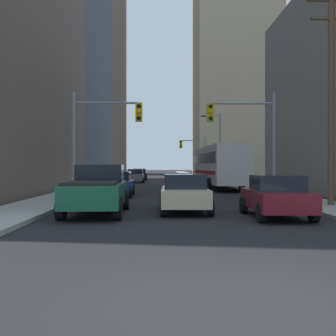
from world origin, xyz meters
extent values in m
plane|color=black|center=(0.00, 0.00, 0.00)|extent=(400.00, 400.00, 0.00)
cube|color=#9E9E99|center=(-6.36, 50.00, 0.07)|extent=(2.60, 160.00, 0.15)
cube|color=#9E9E99|center=(6.36, 50.00, 0.07)|extent=(2.60, 160.00, 0.15)
cube|color=silver|center=(4.06, 27.98, 1.95)|extent=(2.92, 11.58, 2.90)
cube|color=black|center=(2.80, 27.98, 2.47)|extent=(0.41, 10.57, 0.80)
cube|color=red|center=(2.80, 27.98, 1.37)|extent=(0.40, 10.57, 0.28)
cylinder|color=black|center=(2.89, 32.01, 0.50)|extent=(0.32, 1.00, 1.00)
cylinder|color=black|center=(5.24, 32.01, 0.50)|extent=(0.32, 1.00, 1.00)
cylinder|color=black|center=(2.89, 24.76, 0.50)|extent=(0.32, 1.00, 1.00)
cylinder|color=black|center=(5.24, 24.76, 0.50)|extent=(0.32, 1.00, 1.00)
cube|color=#195938|center=(-3.27, 10.39, 0.80)|extent=(2.14, 5.45, 0.80)
cube|color=black|center=(-3.27, 11.36, 1.55)|extent=(1.85, 1.85, 0.70)
cube|color=black|center=(-3.27, 9.04, 1.25)|extent=(1.82, 2.42, 0.10)
cylinder|color=black|center=(-4.23, 12.12, 0.40)|extent=(0.28, 0.80, 0.80)
cylinder|color=black|center=(-2.31, 12.12, 0.40)|extent=(0.28, 0.80, 0.80)
cylinder|color=black|center=(-4.23, 8.66, 0.40)|extent=(0.28, 0.80, 0.80)
cylinder|color=black|center=(-2.31, 8.66, 0.40)|extent=(0.28, 0.80, 0.80)
cube|color=maroon|center=(3.26, 9.21, 0.65)|extent=(1.94, 4.26, 0.65)
cube|color=black|center=(3.26, 9.06, 1.25)|extent=(1.65, 1.95, 0.55)
cylinder|color=black|center=(2.39, 10.56, 0.32)|extent=(0.22, 0.64, 0.64)
cylinder|color=black|center=(4.12, 10.56, 0.32)|extent=(0.22, 0.64, 0.64)
cylinder|color=black|center=(2.39, 7.87, 0.32)|extent=(0.22, 0.64, 0.64)
cylinder|color=black|center=(4.12, 7.87, 0.32)|extent=(0.22, 0.64, 0.64)
cube|color=#C6B793|center=(0.12, 10.98, 0.65)|extent=(1.92, 4.25, 0.65)
cube|color=black|center=(0.12, 10.83, 1.25)|extent=(1.64, 1.94, 0.55)
cylinder|color=black|center=(-0.74, 12.32, 0.32)|extent=(0.22, 0.64, 0.64)
cylinder|color=black|center=(0.99, 12.32, 0.32)|extent=(0.22, 0.64, 0.64)
cylinder|color=black|center=(-0.74, 9.64, 0.32)|extent=(0.22, 0.64, 0.64)
cylinder|color=black|center=(0.99, 9.64, 0.32)|extent=(0.22, 0.64, 0.64)
cube|color=navy|center=(-3.40, 19.61, 0.65)|extent=(1.85, 4.22, 0.65)
cube|color=black|center=(-3.40, 19.46, 1.25)|extent=(1.61, 1.92, 0.55)
cylinder|color=black|center=(-4.26, 20.96, 0.32)|extent=(0.22, 0.64, 0.64)
cylinder|color=black|center=(-2.53, 20.96, 0.32)|extent=(0.22, 0.64, 0.64)
cylinder|color=black|center=(-4.26, 18.27, 0.32)|extent=(0.22, 0.64, 0.64)
cylinder|color=black|center=(-2.53, 18.27, 0.32)|extent=(0.22, 0.64, 0.64)
cube|color=slate|center=(-3.41, 40.93, 0.65)|extent=(1.81, 4.20, 0.65)
cube|color=black|center=(-3.41, 40.78, 1.25)|extent=(1.59, 1.90, 0.55)
cylinder|color=black|center=(-4.27, 42.28, 0.32)|extent=(0.22, 0.64, 0.64)
cylinder|color=black|center=(-2.54, 42.28, 0.32)|extent=(0.22, 0.64, 0.64)
cylinder|color=black|center=(-4.27, 39.59, 0.32)|extent=(0.22, 0.64, 0.64)
cylinder|color=black|center=(-2.54, 39.59, 0.32)|extent=(0.22, 0.64, 0.64)
cube|color=black|center=(-3.32, 49.53, 0.65)|extent=(1.94, 4.26, 0.65)
cube|color=black|center=(-3.32, 49.38, 1.25)|extent=(1.65, 1.95, 0.55)
cylinder|color=black|center=(-4.18, 50.88, 0.32)|extent=(0.22, 0.64, 0.64)
cylinder|color=black|center=(-2.45, 50.88, 0.32)|extent=(0.22, 0.64, 0.64)
cylinder|color=black|center=(-4.18, 48.19, 0.32)|extent=(0.22, 0.64, 0.64)
cylinder|color=black|center=(-2.45, 48.19, 0.32)|extent=(0.22, 0.64, 0.64)
cylinder|color=gray|center=(-5.66, 17.86, 3.00)|extent=(0.18, 0.18, 6.00)
cylinder|color=gray|center=(-3.83, 17.86, 5.40)|extent=(3.66, 0.12, 0.12)
cube|color=gold|center=(-2.00, 17.86, 4.88)|extent=(0.38, 0.30, 1.05)
sphere|color=black|center=(-2.00, 17.69, 5.21)|extent=(0.24, 0.24, 0.24)
sphere|color=#F9A514|center=(-2.00, 17.69, 4.88)|extent=(0.24, 0.24, 0.24)
sphere|color=black|center=(-2.00, 17.69, 4.54)|extent=(0.24, 0.24, 0.24)
cylinder|color=gray|center=(5.66, 17.86, 3.00)|extent=(0.18, 0.18, 6.00)
cylinder|color=gray|center=(3.85, 17.86, 5.40)|extent=(3.62, 0.12, 0.12)
cube|color=gold|center=(2.03, 17.86, 4.88)|extent=(0.38, 0.30, 1.05)
sphere|color=black|center=(2.03, 17.69, 5.21)|extent=(0.24, 0.24, 0.24)
sphere|color=#F9A514|center=(2.03, 17.69, 4.88)|extent=(0.24, 0.24, 0.24)
sphere|color=black|center=(2.03, 17.69, 4.54)|extent=(0.24, 0.24, 0.24)
cylinder|color=gray|center=(5.66, 51.56, 3.00)|extent=(0.18, 0.18, 6.00)
cylinder|color=gray|center=(3.98, 51.56, 5.40)|extent=(3.35, 0.12, 0.12)
cube|color=gold|center=(2.30, 51.56, 4.88)|extent=(0.38, 0.30, 1.05)
sphere|color=black|center=(2.30, 51.39, 5.21)|extent=(0.24, 0.24, 0.24)
sphere|color=#F9A514|center=(2.30, 51.39, 4.88)|extent=(0.24, 0.24, 0.24)
sphere|color=black|center=(2.30, 51.39, 4.54)|extent=(0.24, 0.24, 0.24)
cylinder|color=brown|center=(6.62, 12.39, 4.84)|extent=(0.28, 0.28, 9.68)
cube|color=brown|center=(6.62, 12.39, 9.08)|extent=(2.20, 0.12, 0.12)
cube|color=brown|center=(6.62, 12.39, 8.28)|extent=(1.80, 0.12, 0.12)
cylinder|color=gray|center=(5.76, 38.55, 3.75)|extent=(0.16, 0.16, 7.50)
cylinder|color=gray|center=(4.86, 38.55, 7.30)|extent=(1.79, 0.10, 0.10)
ellipsoid|color=#4C4C51|center=(3.97, 38.55, 7.20)|extent=(0.56, 0.32, 0.20)
cube|color=#4C515B|center=(-16.40, 45.37, 14.20)|extent=(16.66, 27.21, 28.40)
cube|color=#66564C|center=(-16.91, 92.08, 33.78)|extent=(15.69, 23.03, 67.55)
cube|color=tan|center=(17.45, 92.25, 36.30)|extent=(18.64, 18.91, 72.61)
camera|label=1|loc=(-0.97, -5.42, 1.83)|focal=44.20mm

